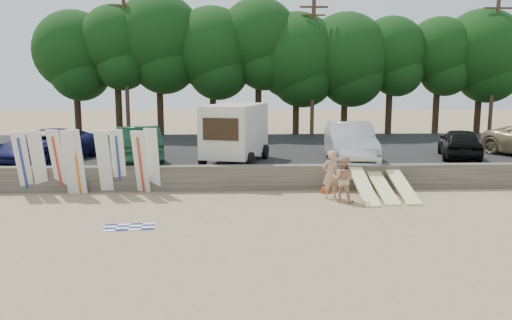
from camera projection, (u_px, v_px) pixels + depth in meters
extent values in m
plane|color=tan|center=(324.00, 208.00, 17.26)|extent=(120.00, 120.00, 0.00)
cube|color=#6B6356|center=(311.00, 177.00, 20.14)|extent=(44.00, 0.50, 1.00)
cube|color=#282828|center=(291.00, 154.00, 27.56)|extent=(44.00, 14.50, 0.70)
cylinder|color=#382616|center=(78.00, 107.00, 33.64)|extent=(0.44, 0.44, 3.80)
sphere|color=#194614|center=(74.00, 51.00, 33.06)|extent=(5.35, 5.35, 5.35)
cylinder|color=#382616|center=(119.00, 104.00, 33.18)|extent=(0.44, 0.44, 4.21)
sphere|color=#194614|center=(116.00, 41.00, 32.54)|extent=(4.72, 4.72, 4.72)
cylinder|color=#382616|center=(160.00, 103.00, 33.83)|extent=(0.44, 0.44, 4.38)
sphere|color=#194614|center=(158.00, 38.00, 33.16)|extent=(5.93, 5.93, 5.93)
cylinder|color=#382616|center=(213.00, 106.00, 34.02)|extent=(0.44, 0.44, 3.92)
sphere|color=#194614|center=(212.00, 49.00, 33.42)|extent=(5.59, 5.59, 5.59)
cylinder|color=#382616|center=(258.00, 102.00, 34.11)|extent=(0.44, 0.44, 4.40)
sphere|color=#194614|center=(258.00, 38.00, 33.43)|extent=(5.36, 5.36, 5.36)
cylinder|color=#382616|center=(296.00, 108.00, 34.28)|extent=(0.44, 0.44, 3.58)
sphere|color=#194614|center=(297.00, 56.00, 33.73)|extent=(5.92, 5.92, 5.92)
cylinder|color=#382616|center=(344.00, 108.00, 34.42)|extent=(0.44, 0.44, 3.59)
sphere|color=#194614|center=(346.00, 56.00, 33.87)|extent=(5.89, 5.89, 5.89)
cylinder|color=#382616|center=(389.00, 106.00, 34.53)|extent=(0.44, 0.44, 3.82)
sphere|color=#194614|center=(391.00, 51.00, 33.95)|extent=(4.71, 4.71, 4.71)
cylinder|color=#382616|center=(436.00, 106.00, 34.67)|extent=(0.44, 0.44, 3.83)
sphere|color=#194614|center=(439.00, 51.00, 34.09)|extent=(4.65, 4.65, 4.65)
cylinder|color=#382616|center=(478.00, 106.00, 34.80)|extent=(0.44, 0.44, 3.80)
sphere|color=#194614|center=(482.00, 52.00, 34.22)|extent=(5.82, 5.82, 5.82)
cylinder|color=#473321|center=(126.00, 67.00, 31.81)|extent=(0.26, 0.26, 9.00)
cube|color=#473321|center=(124.00, 6.00, 31.21)|extent=(1.80, 0.12, 0.12)
cube|color=#473321|center=(124.00, 14.00, 31.29)|extent=(1.50, 0.10, 0.10)
cylinder|color=#473321|center=(313.00, 68.00, 32.31)|extent=(0.26, 0.26, 9.00)
cube|color=#473321|center=(314.00, 7.00, 31.72)|extent=(1.80, 0.12, 0.12)
cube|color=#473321|center=(314.00, 15.00, 31.80)|extent=(1.50, 0.10, 0.10)
cylinder|color=#473321|center=(494.00, 68.00, 32.82)|extent=(0.26, 0.26, 9.00)
cube|color=#473321|center=(498.00, 8.00, 32.22)|extent=(1.80, 0.12, 0.12)
cube|color=#473321|center=(498.00, 16.00, 32.30)|extent=(1.50, 0.10, 0.10)
cube|color=beige|center=(235.00, 130.00, 22.40)|extent=(3.16, 4.51, 2.25)
cube|color=black|center=(221.00, 129.00, 20.39)|extent=(1.48, 0.49, 0.92)
cylinder|color=black|center=(203.00, 158.00, 21.58)|extent=(0.39, 0.70, 0.67)
cylinder|color=black|center=(251.00, 160.00, 21.04)|extent=(0.39, 0.70, 0.67)
cylinder|color=black|center=(222.00, 150.00, 24.12)|extent=(0.39, 0.70, 0.67)
cylinder|color=black|center=(265.00, 152.00, 23.58)|extent=(0.39, 0.70, 0.67)
imported|color=#16174E|center=(49.00, 145.00, 22.85)|extent=(4.21, 5.80, 1.47)
imported|color=black|center=(138.00, 144.00, 22.33)|extent=(2.98, 5.32, 1.66)
imported|color=#A9A9AF|center=(350.00, 143.00, 22.44)|extent=(2.42, 5.60, 1.79)
imported|color=black|center=(460.00, 143.00, 23.64)|extent=(2.92, 4.56, 1.45)
cube|color=silver|center=(23.00, 163.00, 19.04)|extent=(0.57, 0.89, 2.49)
cube|color=silver|center=(38.00, 162.00, 19.11)|extent=(0.56, 0.84, 2.51)
cube|color=silver|center=(58.00, 162.00, 19.18)|extent=(0.59, 0.74, 2.54)
cube|color=silver|center=(71.00, 162.00, 18.99)|extent=(0.51, 0.68, 2.54)
cube|color=silver|center=(77.00, 162.00, 19.02)|extent=(0.56, 0.60, 2.56)
cube|color=silver|center=(104.00, 162.00, 19.12)|extent=(0.51, 0.79, 2.51)
cube|color=silver|center=(119.00, 161.00, 19.32)|extent=(0.52, 0.71, 2.54)
cube|color=silver|center=(141.00, 162.00, 19.15)|extent=(0.56, 0.85, 2.51)
cube|color=silver|center=(153.00, 161.00, 19.37)|extent=(0.54, 0.56, 2.57)
cube|color=#FDF89F|center=(363.00, 185.00, 18.63)|extent=(0.56, 2.88, 0.97)
cube|color=#FDF89F|center=(382.00, 186.00, 18.84)|extent=(0.56, 2.92, 0.83)
cube|color=#FDF89F|center=(402.00, 185.00, 18.89)|extent=(0.56, 2.90, 0.91)
imported|color=tan|center=(330.00, 175.00, 18.53)|extent=(0.75, 0.59, 1.81)
imported|color=tan|center=(343.00, 179.00, 17.96)|extent=(1.01, 0.93, 1.68)
cube|color=#2A9A53|center=(367.00, 191.00, 19.16)|extent=(0.42, 0.36, 0.32)
cube|color=#CB4017|center=(325.00, 190.00, 19.51)|extent=(0.31, 0.27, 0.22)
plane|color=white|center=(129.00, 227.00, 14.97)|extent=(1.63, 1.63, 0.00)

